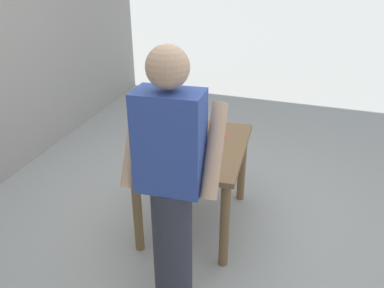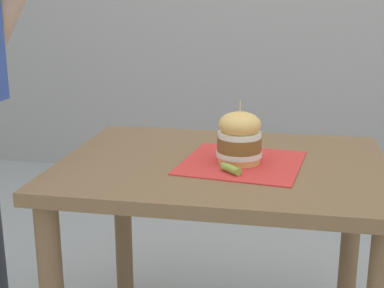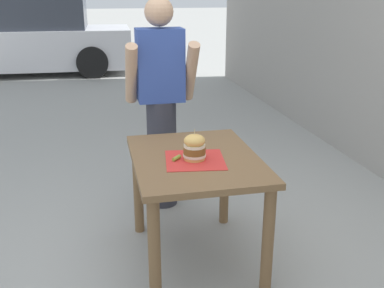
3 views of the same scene
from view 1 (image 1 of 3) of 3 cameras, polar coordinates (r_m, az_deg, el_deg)
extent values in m
plane|color=#9E9E99|center=(3.34, 0.45, -11.59)|extent=(80.00, 80.00, 0.00)
cube|color=brown|center=(2.96, 0.49, -0.40)|extent=(0.78, 1.02, 0.04)
cylinder|color=brown|center=(3.47, 7.63, -3.34)|extent=(0.07, 0.07, 0.70)
cylinder|color=brown|center=(3.59, -2.87, -2.05)|extent=(0.07, 0.07, 0.70)
cylinder|color=brown|center=(2.72, 4.98, -12.32)|extent=(0.07, 0.07, 0.70)
cylinder|color=brown|center=(2.88, -8.31, -10.17)|extent=(0.07, 0.07, 0.70)
cube|color=red|center=(3.00, 1.09, 0.44)|extent=(0.40, 0.40, 0.00)
cylinder|color=#E5B25B|center=(2.98, 1.06, 0.57)|extent=(0.13, 0.13, 0.02)
cylinder|color=silver|center=(2.98, 1.07, 0.89)|extent=(0.14, 0.14, 0.02)
cylinder|color=brown|center=(2.96, 1.07, 1.42)|extent=(0.14, 0.14, 0.04)
cylinder|color=silver|center=(2.95, 1.08, 1.95)|extent=(0.13, 0.13, 0.02)
ellipsoid|color=#E5B25B|center=(2.94, 1.08, 2.52)|extent=(0.13, 0.13, 0.08)
cylinder|color=#D1B77F|center=(2.92, 1.09, 3.38)|extent=(0.00, 0.00, 0.05)
cylinder|color=#8EA83D|center=(2.95, 3.10, 0.27)|extent=(0.07, 0.07, 0.02)
cylinder|color=#33333D|center=(2.38, -2.94, -15.74)|extent=(0.24, 0.24, 0.90)
cube|color=#334C9E|center=(1.98, -3.41, 0.30)|extent=(0.36, 0.22, 0.56)
sphere|color=tan|center=(1.84, -3.74, 11.61)|extent=(0.22, 0.22, 0.22)
cylinder|color=tan|center=(2.00, 3.44, -1.00)|extent=(0.09, 0.34, 0.50)
cylinder|color=tan|center=(2.12, -8.79, 0.44)|extent=(0.09, 0.34, 0.50)
camera|label=2|loc=(3.04, 32.71, 6.73)|focal=50.00mm
camera|label=3|loc=(5.16, 15.07, 21.89)|focal=42.00mm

